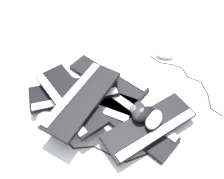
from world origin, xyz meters
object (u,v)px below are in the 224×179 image
Objects in this scene: keyboard_2 at (93,99)px; keyboard_6 at (82,99)px; mouse_1 at (165,54)px; keyboard_0 at (133,122)px; mouse_6 at (139,112)px; keyboard_1 at (108,78)px; mouse_0 at (154,119)px; mouse_2 at (140,112)px; keyboard_4 at (70,99)px; keyboard_5 at (150,126)px; mouse_5 at (144,114)px; mouse_4 at (108,78)px; mouse_3 at (44,117)px; mouse_7 at (112,79)px; keyboard_3 at (74,92)px.

keyboard_6 is (0.01, -0.08, 0.09)m from keyboard_2.
keyboard_6 is at bearing 52.30° from mouse_1.
mouse_6 reaches higher than keyboard_0.
keyboard_1 is 0.38m from mouse_1.
mouse_1 is at bearing -163.88° from mouse_0.
keyboard_2 is 4.21× the size of mouse_2.
keyboard_6 reaches higher than keyboard_4.
keyboard_5 is 4.23× the size of mouse_5.
keyboard_6 reaches higher than keyboard_1.
keyboard_5 is 4.23× the size of mouse_6.
mouse_6 is at bearing 113.76° from mouse_5.
mouse_5 reaches higher than mouse_4.
mouse_0 is at bearing 7.24° from keyboard_2.
mouse_1 is 1.00× the size of mouse_3.
keyboard_2 is 1.00× the size of keyboard_5.
mouse_4 is (-0.33, 0.09, -0.03)m from mouse_0.
mouse_1 is at bearing 73.40° from keyboard_4.
keyboard_4 is at bearing 81.20° from mouse_6.
mouse_7 is at bearing 33.54° from mouse_6.
mouse_2 is (-0.07, -0.01, 0.00)m from mouse_0.
keyboard_0 is 0.24m from keyboard_2.
keyboard_2 is at bearing -53.34° from mouse_3.
mouse_1 is at bearing 33.83° from mouse_5.
keyboard_1 is at bearing 150.52° from keyboard_0.
mouse_0 reaches higher than keyboard_1.
keyboard_1 is 4.04× the size of mouse_0.
keyboard_6 is at bearing -158.84° from keyboard_0.
keyboard_6 reaches higher than mouse_4.
keyboard_4 is at bearing -33.60° from mouse_7.
keyboard_2 is 0.32m from keyboard_5.
mouse_2 is at bearing 25.29° from keyboard_6.
mouse_7 reaches higher than mouse_3.
mouse_4 is at bearing 161.38° from keyboard_5.
keyboard_1 is 0.27m from keyboard_4.
keyboard_0 is 0.07m from mouse_6.
keyboard_5 is 0.33m from mouse_7.
mouse_4 is at bearing -56.64° from keyboard_1.
mouse_2 is (0.28, -0.12, 0.07)m from keyboard_1.
mouse_5 is at bearing -21.42° from keyboard_1.
mouse_2 reaches higher than keyboard_2.
mouse_2 is 0.46m from mouse_3.
mouse_5 is at bearing 81.48° from mouse_1.
mouse_1 is 0.49m from mouse_2.
mouse_1 is 1.00× the size of mouse_5.
keyboard_3 is 0.95× the size of keyboard_5.
mouse_1 is at bearing 102.79° from keyboard_0.
mouse_3 is (-0.06, -0.13, -0.05)m from keyboard_4.
keyboard_1 is 0.33m from mouse_5.
mouse_2 reaches higher than keyboard_0.
mouse_0 is 0.08m from mouse_6.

